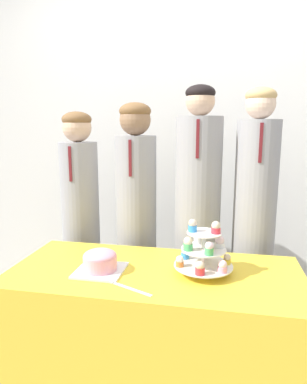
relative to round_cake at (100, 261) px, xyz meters
The scene contains 9 objects.
wall_back 1.38m from the round_cake, 77.83° to the left, with size 9.00×0.06×2.70m.
table 0.49m from the round_cake, 13.04° to the left, with size 1.44×0.64×0.70m.
round_cake is the anchor object (origin of this frame).
cake_knife 0.17m from the round_cake, 45.65° to the right, with size 0.28×0.14×0.01m.
cupcake_stand 0.51m from the round_cake, ahead, with size 0.28×0.28×0.27m.
student_0 0.71m from the round_cake, 120.29° to the left, with size 0.25×0.26×1.50m.
student_1 0.61m from the round_cake, 87.14° to the left, with size 0.27×0.27×1.55m.
student_2 0.75m from the round_cake, 54.92° to the left, with size 0.29×0.29×1.65m.
student_3 0.99m from the round_cake, 38.25° to the left, with size 0.26×0.26×1.63m.
Camera 1 is at (0.30, -1.24, 1.40)m, focal length 32.00 mm.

